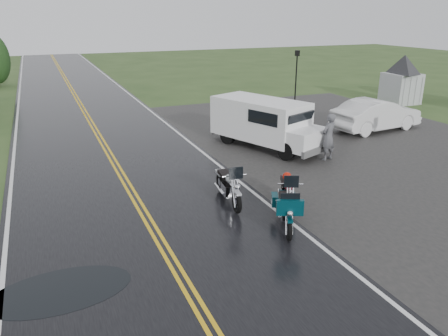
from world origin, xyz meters
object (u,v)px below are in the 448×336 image
object	(u,v)px
lamp_post_far_right	(296,79)
person_at_van	(328,138)
visitor_center	(404,67)
motorcycle_teal	(290,220)
motorcycle_red	(291,202)
van_white	(287,135)
sedan_white	(376,115)
motorcycle_silver	(237,193)

from	to	relation	value
lamp_post_far_right	person_at_van	bearing A→B (deg)	-114.69
visitor_center	lamp_post_far_right	distance (m)	7.47
motorcycle_teal	lamp_post_far_right	distance (m)	17.95
motorcycle_red	van_white	bearing A→B (deg)	85.13
visitor_center	lamp_post_far_right	size ratio (longest dim) A/B	4.40
van_white	sedan_white	bearing A→B (deg)	-1.93
motorcycle_teal	person_at_van	world-z (taller)	person_at_van
motorcycle_red	lamp_post_far_right	bearing A→B (deg)	82.55
motorcycle_teal	person_at_van	distance (m)	7.37
person_at_van	lamp_post_far_right	size ratio (longest dim) A/B	0.54
motorcycle_teal	sedan_white	distance (m)	13.27
motorcycle_red	motorcycle_silver	bearing A→B (deg)	160.79
sedan_white	lamp_post_far_right	xyz separation A→B (m)	(-0.70, 6.74, 1.00)
van_white	motorcycle_red	bearing A→B (deg)	-141.48
motorcycle_red	motorcycle_teal	size ratio (longest dim) A/B	1.03
motorcycle_red	motorcycle_silver	world-z (taller)	motorcycle_silver
motorcycle_silver	van_white	bearing A→B (deg)	50.66
motorcycle_red	van_white	world-z (taller)	van_white
motorcycle_teal	van_white	world-z (taller)	van_white
visitor_center	person_at_van	bearing A→B (deg)	-145.15
van_white	lamp_post_far_right	bearing A→B (deg)	34.61
person_at_van	lamp_post_far_right	world-z (taller)	lamp_post_far_right
van_white	person_at_van	distance (m)	1.72
visitor_center	motorcycle_red	bearing A→B (deg)	-142.17
motorcycle_red	motorcycle_teal	distance (m)	1.12
person_at_van	lamp_post_far_right	bearing A→B (deg)	-133.15
motorcycle_silver	person_at_van	size ratio (longest dim) A/B	1.23
sedan_white	lamp_post_far_right	world-z (taller)	lamp_post_far_right
van_white	sedan_white	xyz separation A→B (m)	(6.81, 2.46, -0.29)
lamp_post_far_right	motorcycle_red	bearing A→B (deg)	-122.24
van_white	lamp_post_far_right	world-z (taller)	lamp_post_far_right
visitor_center	sedan_white	size ratio (longest dim) A/B	3.24
motorcycle_silver	motorcycle_teal	bearing A→B (deg)	-67.91
motorcycle_teal	sedan_white	xyz separation A→B (m)	(10.27, 8.41, 0.15)
motorcycle_silver	sedan_white	world-z (taller)	sedan_white
motorcycle_silver	person_at_van	world-z (taller)	person_at_van
van_white	visitor_center	bearing A→B (deg)	7.79
motorcycle_red	person_at_van	bearing A→B (deg)	69.47
motorcycle_red	motorcycle_teal	world-z (taller)	motorcycle_red
visitor_center	lamp_post_far_right	xyz separation A→B (m)	(-7.27, 1.60, -0.58)
motorcycle_red	van_white	distance (m)	5.77
motorcycle_teal	sedan_white	world-z (taller)	sedan_white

